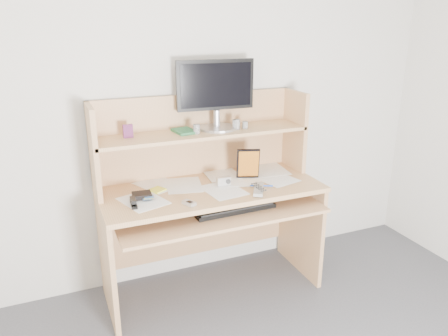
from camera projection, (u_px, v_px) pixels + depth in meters
name	position (u px, v px, depth m)	size (l,w,h in m)	color
back_wall	(193.00, 101.00, 2.89)	(3.60, 0.04, 2.50)	silver
desk	(207.00, 191.00, 2.86)	(1.40, 0.70, 1.30)	tan
paper_clutter	(211.00, 187.00, 2.78)	(1.32, 0.54, 0.01)	white
keyboard	(233.00, 207.00, 2.69)	(0.52, 0.20, 0.04)	black
tv_remote	(259.00, 189.00, 2.70)	(0.06, 0.21, 0.02)	#969591
flip_phone	(189.00, 202.00, 2.51)	(0.04, 0.08, 0.02)	#BDBDBF
stapler	(133.00, 202.00, 2.50)	(0.03, 0.12, 0.04)	black
wallet	(142.00, 195.00, 2.60)	(0.11, 0.09, 0.03)	black
sticky_note_pad	(157.00, 190.00, 2.72)	(0.08, 0.08, 0.01)	yellow
digital_camera	(224.00, 181.00, 2.79)	(0.09, 0.03, 0.05)	silver
game_case	(248.00, 164.00, 2.88)	(0.15, 0.02, 0.21)	black
blue_pen	(261.00, 186.00, 2.77)	(0.01, 0.01, 0.15)	blue
card_box	(128.00, 131.00, 2.64)	(0.06, 0.02, 0.08)	#9C2714
shelf_book	(184.00, 131.00, 2.77)	(0.12, 0.16, 0.02)	#338040
chip_stack_a	(197.00, 129.00, 2.74)	(0.04, 0.04, 0.06)	black
chip_stack_b	(235.00, 125.00, 2.85)	(0.04, 0.04, 0.06)	white
chip_stack_c	(245.00, 125.00, 2.87)	(0.04, 0.04, 0.05)	black
chip_stack_d	(237.00, 124.00, 2.84)	(0.04, 0.04, 0.07)	white
monitor	(216.00, 92.00, 2.81)	(0.51, 0.26, 0.44)	#B8B8BE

